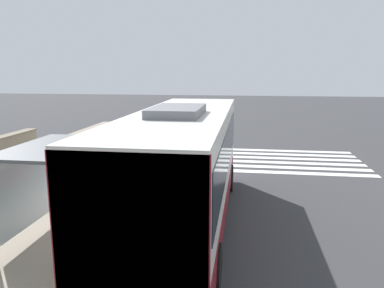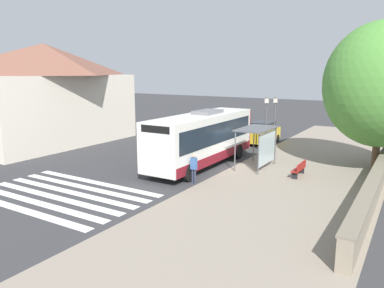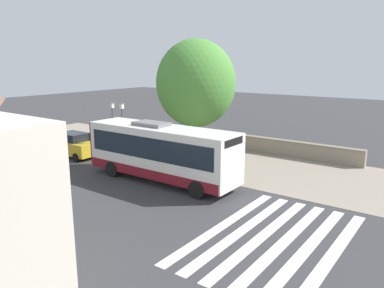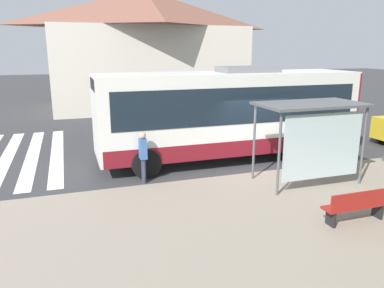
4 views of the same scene
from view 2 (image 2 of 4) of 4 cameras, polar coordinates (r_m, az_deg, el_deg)
The scene contains 13 objects.
ground_plane at distance 24.35m, azimuth 5.95°, elevation -3.60°, with size 120.00×120.00×0.00m, color #353538.
sidewalk_plaza at distance 22.86m, azimuth 16.22°, elevation -4.95°, with size 9.00×44.00×0.02m.
crosswalk_stripes at distance 20.21m, azimuth -19.21°, elevation -7.26°, with size 9.00×5.25×0.01m.
stone_wall at distance 22.06m, azimuth 26.51°, elevation -4.61°, with size 0.60×20.00×1.24m.
background_building at distance 34.25m, azimuth -21.27°, elevation 7.26°, with size 8.51×14.08×8.39m.
bus at distance 24.39m, azimuth 1.53°, elevation 0.96°, with size 2.67×10.05×3.59m.
bus_shelter at distance 24.07m, azimuth 10.16°, elevation 1.39°, with size 1.83×3.32×2.59m.
pedestrian at distance 20.66m, azimuth 0.27°, elevation -3.39°, with size 0.34×0.22×1.68m.
bench at distance 22.99m, azimuth 16.04°, elevation -3.63°, with size 0.40×1.80×0.88m.
street_lamp_near at distance 28.45m, azimuth 11.24°, elevation 3.62°, with size 0.28×0.28×4.31m.
street_lamp_far at distance 29.59m, azimuth 12.51°, elevation 3.79°, with size 0.28×0.28×4.25m.
shade_tree at distance 25.41m, azimuth 27.01°, elevation 8.06°, with size 6.88×6.88×9.12m.
parked_car_behind_bus at distance 32.67m, azimuth 10.68°, elevation 1.67°, with size 1.99×4.12×1.85m.
Camera 2 is at (-10.05, 21.31, 6.16)m, focal length 35.00 mm.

